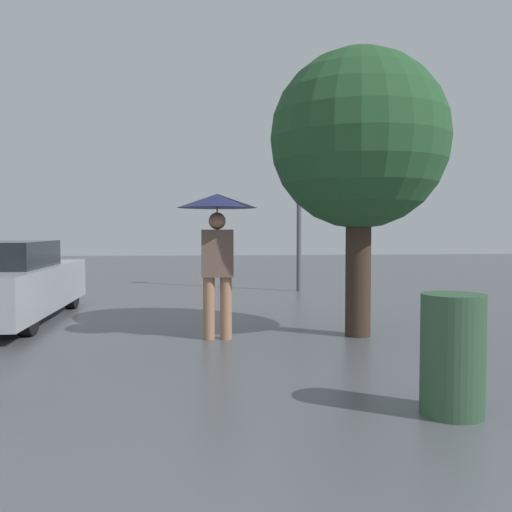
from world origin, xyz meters
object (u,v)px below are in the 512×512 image
Objects in this scene: street_lamp at (299,166)px; trash_bin at (453,355)px; tree at (359,141)px; pedestrian at (217,226)px.

street_lamp reaches higher than trash_bin.
street_lamp is 4.50× the size of trash_bin.
trash_bin is at bearing -93.37° from tree.
pedestrian is at bearing -178.67° from tree.
tree is 0.90× the size of street_lamp.
pedestrian reaches higher than trash_bin.
tree is at bearing -92.05° from street_lamp.
trash_bin is (-0.40, -8.95, -2.45)m from street_lamp.
street_lamp is (0.20, 5.64, 0.29)m from tree.
pedestrian is at bearing -110.37° from street_lamp.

